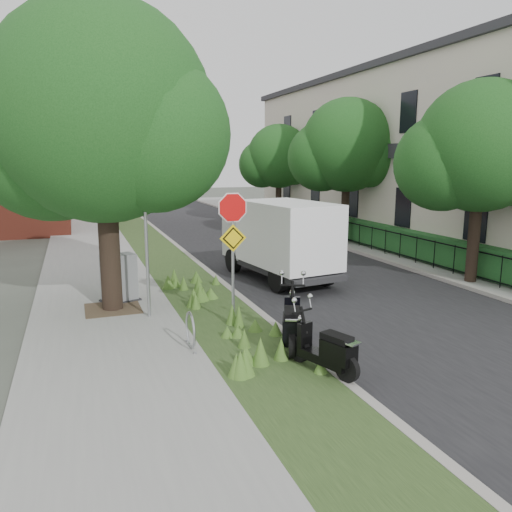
{
  "coord_description": "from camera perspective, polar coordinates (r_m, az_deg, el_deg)",
  "views": [
    {
      "loc": [
        -4.79,
        -10.23,
        3.93
      ],
      "look_at": [
        -0.1,
        2.58,
        1.3
      ],
      "focal_mm": 35.0,
      "sensor_mm": 36.0,
      "label": 1
    }
  ],
  "objects": [
    {
      "name": "ground",
      "position": [
        11.96,
        4.76,
        -8.31
      ],
      "size": [
        120.0,
        120.0,
        0.0
      ],
      "primitive_type": "plane",
      "color": "#4C5147",
      "rests_on": "ground"
    },
    {
      "name": "sidewalk_near",
      "position": [
        20.6,
        -18.22,
        -0.46
      ],
      "size": [
        3.5,
        60.0,
        0.12
      ],
      "primitive_type": "cube",
      "color": "gray",
      "rests_on": "ground"
    },
    {
      "name": "verge",
      "position": [
        20.86,
        -10.67,
        0.04
      ],
      "size": [
        2.0,
        60.0,
        0.12
      ],
      "primitive_type": "cube",
      "color": "#29411C",
      "rests_on": "ground"
    },
    {
      "name": "kerb_near",
      "position": [
        21.04,
        -7.98,
        0.23
      ],
      "size": [
        0.2,
        60.0,
        0.13
      ],
      "primitive_type": "cube",
      "color": "#9E9991",
      "rests_on": "ground"
    },
    {
      "name": "road",
      "position": [
        22.03,
        0.95,
        0.66
      ],
      "size": [
        7.0,
        60.0,
        0.01
      ],
      "primitive_type": "cube",
      "color": "black",
      "rests_on": "ground"
    },
    {
      "name": "kerb_far",
      "position": [
        23.48,
        8.95,
        1.32
      ],
      "size": [
        0.2,
        60.0,
        0.13
      ],
      "primitive_type": "cube",
      "color": "#9E9991",
      "rests_on": "ground"
    },
    {
      "name": "footpath_far",
      "position": [
        24.35,
        12.46,
        1.52
      ],
      "size": [
        3.2,
        60.0,
        0.12
      ],
      "primitive_type": "cube",
      "color": "gray",
      "rests_on": "ground"
    },
    {
      "name": "street_tree_main",
      "position": [
        13.14,
        -17.51,
        14.24
      ],
      "size": [
        6.21,
        5.54,
        7.66
      ],
      "color": "black",
      "rests_on": "ground"
    },
    {
      "name": "bare_post",
      "position": [
        12.27,
        -12.44,
        2.17
      ],
      "size": [
        0.08,
        0.08,
        4.0
      ],
      "color": "#A5A8AD",
      "rests_on": "ground"
    },
    {
      "name": "bike_hoop",
      "position": [
        10.43,
        -7.5,
        -8.4
      ],
      "size": [
        0.06,
        0.78,
        0.77
      ],
      "color": "#A5A8AD",
      "rests_on": "ground"
    },
    {
      "name": "sign_assembly",
      "position": [
        11.44,
        -2.67,
        2.85
      ],
      "size": [
        0.94,
        0.08,
        3.22
      ],
      "color": "#A5A8AD",
      "rests_on": "ground"
    },
    {
      "name": "fence_far",
      "position": [
        23.74,
        10.48,
        2.85
      ],
      "size": [
        0.04,
        24.0,
        1.0
      ],
      "color": "black",
      "rests_on": "ground"
    },
    {
      "name": "hedge_far",
      "position": [
        24.1,
        11.91,
        2.91
      ],
      "size": [
        1.0,
        24.0,
        1.1
      ],
      "primitive_type": "cube",
      "color": "#17421F",
      "rests_on": "footpath_far"
    },
    {
      "name": "terrace_houses",
      "position": [
        25.96,
        19.09,
        10.84
      ],
      "size": [
        7.4,
        26.4,
        8.2
      ],
      "color": "beige",
      "rests_on": "ground"
    },
    {
      "name": "far_tree_a",
      "position": [
        16.98,
        24.05,
        10.67
      ],
      "size": [
        4.6,
        4.1,
        6.22
      ],
      "color": "black",
      "rests_on": "ground"
    },
    {
      "name": "far_tree_b",
      "position": [
        23.43,
        10.17,
        11.83
      ],
      "size": [
        4.83,
        4.31,
        6.56
      ],
      "color": "black",
      "rests_on": "ground"
    },
    {
      "name": "far_tree_c",
      "position": [
        30.61,
        2.49,
        10.96
      ],
      "size": [
        4.37,
        3.89,
        5.93
      ],
      "color": "black",
      "rests_on": "ground"
    },
    {
      "name": "scooter_near",
      "position": [
        9.21,
        8.44,
        -11.03
      ],
      "size": [
        0.73,
        1.61,
        0.8
      ],
      "color": "black",
      "rests_on": "ground"
    },
    {
      "name": "scooter_far",
      "position": [
        10.29,
        4.14,
        -8.3
      ],
      "size": [
        0.92,
        1.75,
        0.89
      ],
      "color": "black",
      "rests_on": "ground"
    },
    {
      "name": "box_truck",
      "position": [
        16.37,
        2.79,
        2.22
      ],
      "size": [
        2.6,
        5.16,
        2.24
      ],
      "color": "#262628",
      "rests_on": "ground"
    },
    {
      "name": "utility_cabinet",
      "position": [
        14.13,
        -15.37,
        -2.53
      ],
      "size": [
        1.12,
        0.92,
        1.29
      ],
      "color": "#262628",
      "rests_on": "ground"
    }
  ]
}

